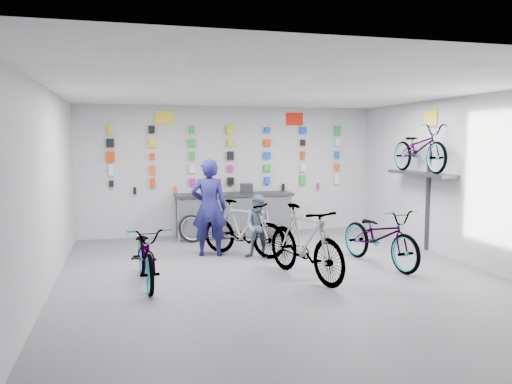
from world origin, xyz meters
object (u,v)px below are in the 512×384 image
object	(u,v)px
counter	(234,216)
bike_center	(305,242)
bike_service	(243,228)
bike_right	(380,236)
clerk	(209,208)
bike_left	(146,254)
customer	(259,227)

from	to	relation	value
counter	bike_center	bearing A→B (deg)	-84.39
bike_service	bike_right	bearing A→B (deg)	-77.48
bike_center	clerk	world-z (taller)	clerk
bike_left	bike_right	bearing A→B (deg)	-1.48
clerk	customer	distance (m)	1.04
counter	bike_center	world-z (taller)	bike_center
bike_service	clerk	world-z (taller)	clerk
counter	clerk	xyz separation A→B (m)	(-0.86, -1.74, 0.45)
bike_right	bike_service	size ratio (longest dim) A/B	1.11
bike_service	clerk	xyz separation A→B (m)	(-0.63, 0.19, 0.39)
bike_left	customer	world-z (taller)	customer
bike_center	bike_service	xyz separation A→B (m)	(-0.60, 1.78, -0.05)
bike_left	bike_center	xyz separation A→B (m)	(2.47, -0.30, 0.12)
bike_left	clerk	size ratio (longest dim) A/B	0.97
bike_service	clerk	size ratio (longest dim) A/B	0.96
bike_left	customer	bearing A→B (deg)	25.90
clerk	bike_center	bearing A→B (deg)	133.79
counter	bike_left	bearing A→B (deg)	-121.83
bike_left	bike_right	size ratio (longest dim) A/B	0.91
bike_left	bike_center	bearing A→B (deg)	-10.85
bike_service	bike_center	bearing A→B (deg)	-118.12
counter	bike_center	xyz separation A→B (m)	(0.36, -3.70, 0.10)
clerk	customer	xyz separation A→B (m)	(0.87, -0.45, -0.33)
bike_center	bike_right	size ratio (longest dim) A/B	0.99
clerk	customer	world-z (taller)	clerk
clerk	bike_left	bearing A→B (deg)	64.95
bike_left	bike_service	xyz separation A→B (m)	(1.88, 1.47, 0.07)
bike_center	clerk	distance (m)	2.34
counter	bike_right	xyz separation A→B (m)	(1.95, -3.23, 0.04)
counter	customer	distance (m)	2.19
bike_center	counter	bearing A→B (deg)	79.36
bike_right	bike_service	xyz separation A→B (m)	(-2.19, 1.30, 0.02)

